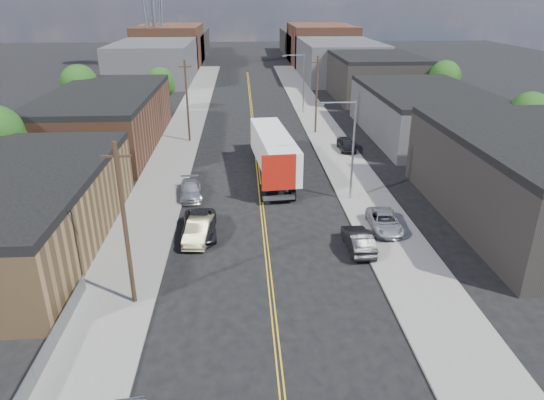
{
  "coord_description": "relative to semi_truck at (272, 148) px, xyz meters",
  "views": [
    {
      "loc": [
        -1.53,
        -14.77,
        16.95
      ],
      "look_at": [
        0.61,
        19.44,
        2.5
      ],
      "focal_mm": 32.0,
      "sensor_mm": 36.0,
      "label": 1
    }
  ],
  "objects": [
    {
      "name": "ground",
      "position": [
        -1.5,
        27.06,
        -2.61
      ],
      "size": [
        260.0,
        260.0,
        0.0
      ],
      "primitive_type": "plane",
      "color": "black",
      "rests_on": "ground"
    },
    {
      "name": "centerline",
      "position": [
        -1.5,
        12.06,
        -2.6
      ],
      "size": [
        0.32,
        120.0,
        0.01
      ],
      "primitive_type": "cube",
      "color": "gold",
      "rests_on": "ground"
    },
    {
      "name": "sidewalk_left",
      "position": [
        -11.0,
        12.06,
        -2.53
      ],
      "size": [
        5.0,
        140.0,
        0.15
      ],
      "primitive_type": "cube",
      "color": "slate",
      "rests_on": "ground"
    },
    {
      "name": "sidewalk_right",
      "position": [
        8.0,
        12.06,
        -2.53
      ],
      "size": [
        5.0,
        140.0,
        0.15
      ],
      "primitive_type": "cube",
      "color": "slate",
      "rests_on": "ground"
    },
    {
      "name": "warehouse_tan",
      "position": [
        -19.5,
        -14.94,
        0.19
      ],
      "size": [
        12.0,
        22.0,
        5.6
      ],
      "color": "brown",
      "rests_on": "ground"
    },
    {
      "name": "warehouse_brown",
      "position": [
        -19.5,
        11.06,
        0.69
      ],
      "size": [
        12.0,
        26.0,
        6.6
      ],
      "color": "#553222",
      "rests_on": "ground"
    },
    {
      "name": "industrial_right_a",
      "position": [
        20.49,
        -12.94,
        0.94
      ],
      "size": [
        14.0,
        22.0,
        7.1
      ],
      "color": "black",
      "rests_on": "ground"
    },
    {
      "name": "industrial_right_b",
      "position": [
        20.5,
        13.06,
        0.44
      ],
      "size": [
        14.0,
        24.0,
        6.1
      ],
      "color": "#353537",
      "rests_on": "ground"
    },
    {
      "name": "industrial_right_c",
      "position": [
        20.5,
        39.06,
        1.19
      ],
      "size": [
        14.0,
        22.0,
        7.6
      ],
      "color": "black",
      "rests_on": "ground"
    },
    {
      "name": "skyline_left_a",
      "position": [
        -21.5,
        62.06,
        1.39
      ],
      "size": [
        16.0,
        30.0,
        8.0
      ],
      "primitive_type": "cube",
      "color": "#353537",
      "rests_on": "ground"
    },
    {
      "name": "skyline_right_a",
      "position": [
        18.5,
        62.06,
        1.39
      ],
      "size": [
        16.0,
        30.0,
        8.0
      ],
      "primitive_type": "cube",
      "color": "#353537",
      "rests_on": "ground"
    },
    {
      "name": "skyline_left_b",
      "position": [
        -21.5,
        87.06,
        2.39
      ],
      "size": [
        16.0,
        26.0,
        10.0
      ],
      "primitive_type": "cube",
      "color": "#553222",
      "rests_on": "ground"
    },
    {
      "name": "skyline_right_b",
      "position": [
        18.5,
        87.06,
        2.39
      ],
      "size": [
        16.0,
        26.0,
        10.0
      ],
      "primitive_type": "cube",
      "color": "#553222",
      "rests_on": "ground"
    },
    {
      "name": "skyline_left_c",
      "position": [
        -21.5,
        107.06,
        0.89
      ],
      "size": [
        16.0,
        40.0,
        7.0
      ],
      "primitive_type": "cube",
      "color": "black",
      "rests_on": "ground"
    },
    {
      "name": "skyline_right_c",
      "position": [
        18.5,
        107.06,
        0.89
      ],
      "size": [
        16.0,
        40.0,
        7.0
      ],
      "primitive_type": "cube",
      "color": "black",
      "rests_on": "ground"
    },
    {
      "name": "streetlight_near",
      "position": [
        6.1,
        -7.94,
        2.72
      ],
      "size": [
        3.39,
        0.25,
        9.0
      ],
      "color": "gray",
      "rests_on": "ground"
    },
    {
      "name": "streetlight_far",
      "position": [
        6.1,
        27.06,
        2.72
      ],
      "size": [
        3.39,
        0.25,
        9.0
      ],
      "color": "gray",
      "rests_on": "ground"
    },
    {
      "name": "utility_pole_left_near",
      "position": [
        -9.7,
        -22.94,
        2.53
      ],
      "size": [
        1.6,
        0.26,
        10.0
      ],
      "color": "black",
      "rests_on": "ground"
    },
    {
      "name": "utility_pole_left_far",
      "position": [
        -9.7,
        12.06,
        2.53
      ],
      "size": [
        1.6,
        0.26,
        10.0
      ],
      "color": "black",
      "rests_on": "ground"
    },
    {
      "name": "utility_pole_right",
      "position": [
        6.7,
        15.06,
        2.53
      ],
      "size": [
        1.6,
        0.26,
        10.0
      ],
      "color": "black",
      "rests_on": "ground"
    },
    {
      "name": "chainlink_fence",
      "position": [
        -13.0,
        -29.44,
        -1.95
      ],
      "size": [
        0.05,
        16.0,
        1.22
      ],
      "color": "slate",
      "rests_on": "ground"
    },
    {
      "name": "tree_left_mid",
      "position": [
        -25.44,
        22.06,
        2.88
      ],
      "size": [
        5.1,
        5.04,
        8.37
      ],
      "color": "black",
      "rests_on": "ground"
    },
    {
      "name": "tree_left_far",
      "position": [
        -15.44,
        29.06,
        1.96
      ],
      "size": [
        4.35,
        4.2,
        6.97
      ],
      "color": "black",
      "rests_on": "ground"
    },
    {
      "name": "tree_right_near",
      "position": [
        28.56,
        3.06,
        2.26
      ],
      "size": [
        4.6,
        4.48,
        7.44
      ],
      "color": "black",
      "rests_on": "ground"
    },
    {
      "name": "tree_right_far",
      "position": [
        28.56,
        27.06,
        2.57
      ],
      "size": [
        4.85,
        4.76,
        7.91
      ],
      "color": "black",
      "rests_on": "ground"
    },
    {
      "name": "semi_truck",
      "position": [
        0.0,
        0.0,
        0.0
      ],
      "size": [
        4.25,
        17.67,
        4.57
      ],
      "rotation": [
        0.0,
        0.0,
        0.09
      ],
      "color": "silver",
      "rests_on": "ground"
    },
    {
      "name": "car_left_b",
      "position": [
        -6.5,
        -14.94,
        -1.82
      ],
      "size": [
        2.18,
        4.91,
        1.57
      ],
      "primitive_type": "imported",
      "rotation": [
        0.0,
        0.0,
        -0.11
      ],
      "color": "#817A54",
      "rests_on": "ground"
    },
    {
      "name": "car_left_c",
      "position": [
        -6.5,
        -14.09,
        -1.84
      ],
      "size": [
        2.84,
        5.67,
        1.54
      ],
      "primitive_type": "imported",
      "rotation": [
        0.0,
        0.0,
        0.05
      ],
      "color": "black",
      "rests_on": "ground"
    },
    {
      "name": "car_left_d",
      "position": [
        -7.9,
        -6.42,
        -1.92
      ],
      "size": [
        2.43,
        4.89,
        1.37
      ],
      "primitive_type": "imported",
      "rotation": [
        0.0,
        0.0,
        0.11
      ],
      "color": "#A7A9AC",
      "rests_on": "ground"
    },
    {
      "name": "car_right_oncoming",
      "position": [
        5.1,
        -17.21,
        -1.83
      ],
      "size": [
        1.69,
        4.71,
        1.54
      ],
      "primitive_type": "imported",
      "rotation": [
        0.0,
        0.0,
        3.15
      ],
      "color": "black",
      "rests_on": "ground"
    },
    {
      "name": "car_right_lot_a",
      "position": [
        7.8,
        -14.36,
        -1.79
      ],
      "size": [
        2.48,
        4.94,
        1.34
      ],
      "primitive_type": "imported",
      "rotation": [
        0.0,
        0.0,
        -0.05
      ],
      "color": "#AEB1B3",
      "rests_on": "sidewalk_right"
    },
    {
      "name": "car_right_lot_c",
      "position": [
        9.15,
        6.73,
        -1.71
      ],
      "size": [
        1.79,
        4.38,
        1.49
      ],
      "primitive_type": "imported",
      "rotation": [
        0.0,
        0.0,
        0.01
      ],
      "color": "black",
      "rests_on": "sidewalk_right"
    }
  ]
}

